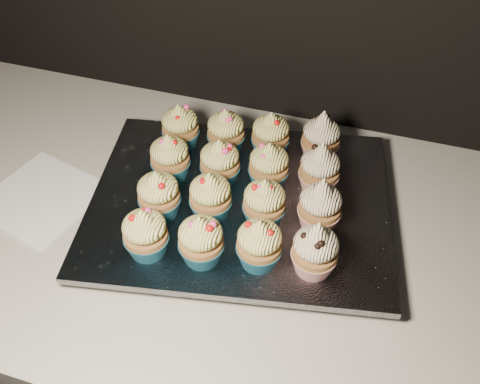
{
  "coord_description": "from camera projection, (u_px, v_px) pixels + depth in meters",
  "views": [
    {
      "loc": [
        -0.06,
        1.17,
        1.53
      ],
      "look_at": [
        -0.23,
        1.72,
        0.95
      ],
      "focal_mm": 40.0,
      "sensor_mm": 36.0,
      "label": 1
    }
  ],
  "objects": [
    {
      "name": "cupcake_9",
      "position": [
        220.0,
        163.0,
        0.83
      ],
      "size": [
        0.06,
        0.06,
        0.08
      ],
      "color": "#195D78",
      "rests_on": "foil_lining"
    },
    {
      "name": "cupcake_1",
      "position": [
        201.0,
        240.0,
        0.72
      ],
      "size": [
        0.06,
        0.06,
        0.08
      ],
      "color": "#195D78",
      "rests_on": "foil_lining"
    },
    {
      "name": "napkin",
      "position": [
        41.0,
        197.0,
        0.88
      ],
      "size": [
        0.2,
        0.2,
        0.0
      ],
      "primitive_type": "cube",
      "rotation": [
        0.0,
        0.0,
        -0.25
      ],
      "color": "white",
      "rests_on": "worktop"
    },
    {
      "name": "baking_tray",
      "position": [
        240.0,
        209.0,
        0.84
      ],
      "size": [
        0.48,
        0.4,
        0.02
      ],
      "primitive_type": "cube",
      "rotation": [
        0.0,
        0.0,
        0.18
      ],
      "color": "black",
      "rests_on": "worktop"
    },
    {
      "name": "cupcake_12",
      "position": [
        180.0,
        127.0,
        0.89
      ],
      "size": [
        0.06,
        0.06,
        0.08
      ],
      "color": "#195D78",
      "rests_on": "foil_lining"
    },
    {
      "name": "cupcake_11",
      "position": [
        320.0,
        169.0,
        0.82
      ],
      "size": [
        0.06,
        0.06,
        0.1
      ],
      "color": "#A11F16",
      "rests_on": "foil_lining"
    },
    {
      "name": "cupcake_7",
      "position": [
        320.0,
        206.0,
        0.76
      ],
      "size": [
        0.06,
        0.06,
        0.1
      ],
      "color": "#A11F16",
      "rests_on": "foil_lining"
    },
    {
      "name": "cupcake_15",
      "position": [
        321.0,
        138.0,
        0.87
      ],
      "size": [
        0.06,
        0.06,
        0.1
      ],
      "color": "#A11F16",
      "rests_on": "foil_lining"
    },
    {
      "name": "cupcake_10",
      "position": [
        269.0,
        166.0,
        0.83
      ],
      "size": [
        0.06,
        0.06,
        0.08
      ],
      "color": "#195D78",
      "rests_on": "foil_lining"
    },
    {
      "name": "cupcake_14",
      "position": [
        270.0,
        135.0,
        0.88
      ],
      "size": [
        0.06,
        0.06,
        0.08
      ],
      "color": "#195D78",
      "rests_on": "foil_lining"
    },
    {
      "name": "cupcake_8",
      "position": [
        170.0,
        158.0,
        0.84
      ],
      "size": [
        0.06,
        0.06,
        0.08
      ],
      "color": "#195D78",
      "rests_on": "foil_lining"
    },
    {
      "name": "cupcake_6",
      "position": [
        264.0,
        203.0,
        0.77
      ],
      "size": [
        0.06,
        0.06,
        0.08
      ],
      "color": "#195D78",
      "rests_on": "foil_lining"
    },
    {
      "name": "cupcake_5",
      "position": [
        210.0,
        197.0,
        0.78
      ],
      "size": [
        0.06,
        0.06,
        0.08
      ],
      "color": "#195D78",
      "rests_on": "foil_lining"
    },
    {
      "name": "cupcake_3",
      "position": [
        315.0,
        250.0,
        0.71
      ],
      "size": [
        0.06,
        0.06,
        0.1
      ],
      "color": "#A11F16",
      "rests_on": "foil_lining"
    },
    {
      "name": "cupcake_2",
      "position": [
        259.0,
        244.0,
        0.72
      ],
      "size": [
        0.06,
        0.06,
        0.08
      ],
      "color": "#195D78",
      "rests_on": "foil_lining"
    },
    {
      "name": "cupcake_13",
      "position": [
        226.0,
        132.0,
        0.88
      ],
      "size": [
        0.06,
        0.06,
        0.08
      ],
      "color": "#195D78",
      "rests_on": "foil_lining"
    },
    {
      "name": "cupcake_4",
      "position": [
        159.0,
        195.0,
        0.78
      ],
      "size": [
        0.06,
        0.06,
        0.08
      ],
      "color": "#195D78",
      "rests_on": "foil_lining"
    },
    {
      "name": "cupcake_0",
      "position": [
        145.0,
        233.0,
        0.73
      ],
      "size": [
        0.06,
        0.06,
        0.08
      ],
      "color": "#195D78",
      "rests_on": "foil_lining"
    },
    {
      "name": "worktop",
      "position": [
        380.0,
        268.0,
        0.8
      ],
      "size": [
        2.44,
        0.64,
        0.04
      ],
      "primitive_type": "cube",
      "color": "beige",
      "rests_on": "cabinet"
    },
    {
      "name": "foil_lining",
      "position": [
        240.0,
        202.0,
        0.83
      ],
      "size": [
        0.52,
        0.44,
        0.01
      ],
      "primitive_type": "cube",
      "rotation": [
        0.0,
        0.0,
        0.18
      ],
      "color": "silver",
      "rests_on": "baking_tray"
    }
  ]
}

